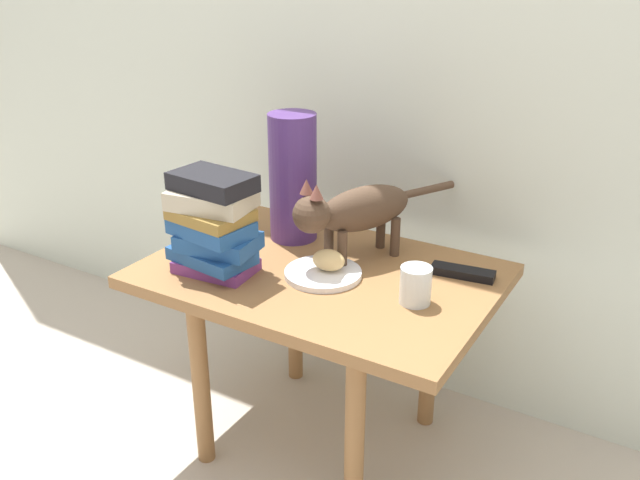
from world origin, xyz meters
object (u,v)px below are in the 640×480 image
(plate, at_px, (323,273))
(cat, at_px, (355,211))
(green_vase, at_px, (293,178))
(book_stack, at_px, (213,224))
(side_table, at_px, (320,295))
(bread_roll, at_px, (329,260))
(candle_jar, at_px, (416,287))
(tv_remote, at_px, (463,272))

(plate, xyz_separation_m, cat, (0.02, 0.12, 0.13))
(plate, height_order, green_vase, green_vase)
(plate, height_order, book_stack, book_stack)
(cat, distance_m, green_vase, 0.22)
(side_table, relative_size, book_stack, 3.38)
(bread_roll, relative_size, cat, 0.18)
(candle_jar, height_order, tv_remote, candle_jar)
(plate, bearing_deg, green_vase, 138.98)
(bread_roll, distance_m, candle_jar, 0.23)
(plate, relative_size, cat, 0.42)
(green_vase, distance_m, candle_jar, 0.48)
(candle_jar, bearing_deg, green_vase, 158.13)
(green_vase, bearing_deg, bread_roll, -37.65)
(bread_roll, bearing_deg, book_stack, -153.17)
(tv_remote, bearing_deg, book_stack, -159.12)
(cat, height_order, tv_remote, cat)
(side_table, distance_m, cat, 0.22)
(bread_roll, bearing_deg, candle_jar, -5.09)
(side_table, xyz_separation_m, plate, (0.02, -0.02, 0.07))
(plate, height_order, tv_remote, tv_remote)
(candle_jar, bearing_deg, side_table, 173.08)
(book_stack, relative_size, tv_remote, 1.64)
(plate, height_order, cat, cat)
(green_vase, relative_size, candle_jar, 3.96)
(bread_roll, bearing_deg, green_vase, 142.35)
(side_table, relative_size, green_vase, 2.48)
(book_stack, bearing_deg, green_vase, 80.31)
(plate, xyz_separation_m, tv_remote, (0.29, 0.17, 0.00))
(side_table, bearing_deg, green_vase, 139.78)
(book_stack, bearing_deg, tv_remote, 28.30)
(side_table, relative_size, bread_roll, 10.41)
(cat, relative_size, candle_jar, 5.13)
(book_stack, height_order, tv_remote, book_stack)
(tv_remote, bearing_deg, candle_jar, -111.89)
(plate, bearing_deg, book_stack, -154.83)
(book_stack, bearing_deg, side_table, 32.26)
(side_table, distance_m, candle_jar, 0.28)
(candle_jar, bearing_deg, tv_remote, 75.52)
(green_vase, height_order, candle_jar, green_vase)
(green_vase, bearing_deg, book_stack, -99.69)
(cat, bearing_deg, green_vase, 167.32)
(side_table, xyz_separation_m, candle_jar, (0.26, -0.03, 0.10))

